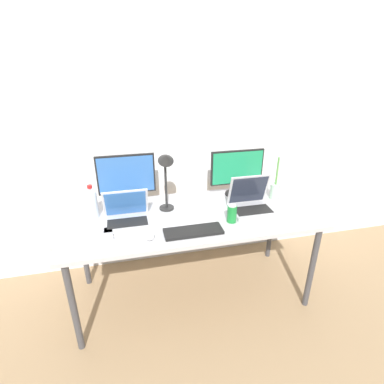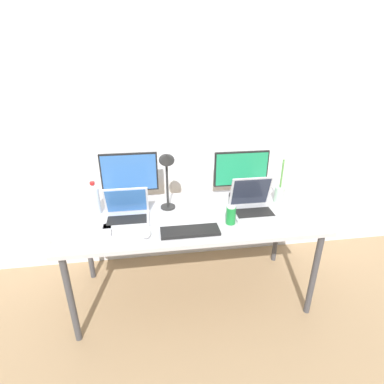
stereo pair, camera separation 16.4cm
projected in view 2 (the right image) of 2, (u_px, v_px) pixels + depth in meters
name	position (u px, v px, depth m)	size (l,w,h in m)	color
ground_plane	(192.00, 292.00, 2.49)	(16.00, 16.00, 0.00)	#9E7F5B
wall_back	(182.00, 121.00, 2.48)	(7.00, 0.08, 2.60)	silver
work_desk	(192.00, 221.00, 2.21)	(1.80, 0.77, 0.74)	#424247
monitor_left	(130.00, 176.00, 2.28)	(0.43, 0.18, 0.40)	black
monitor_center	(241.00, 172.00, 2.38)	(0.44, 0.17, 0.38)	black
laptop_silver	(127.00, 212.00, 2.10)	(0.31, 0.24, 0.24)	silver
laptop_secondary	(252.00, 204.00, 2.20)	(0.31, 0.26, 0.26)	#B7B7BC
keyboard_main	(82.00, 233.00, 1.93)	(0.37, 0.14, 0.02)	#B2B2B7
keyboard_aux	(190.00, 231.00, 1.95)	(0.39, 0.13, 0.02)	black
mouse_by_keyboard	(146.00, 233.00, 1.92)	(0.06, 0.11, 0.03)	silver
water_bottle	(94.00, 199.00, 2.16)	(0.08, 0.08, 0.25)	silver
soda_can_near_keyboard	(231.00, 215.00, 2.04)	(0.07, 0.07, 0.13)	#197F33
bamboo_vase	(279.00, 193.00, 2.35)	(0.08, 0.08, 0.35)	#B2D1B7
desk_lamp	(167.00, 170.00, 2.11)	(0.11, 0.18, 0.48)	black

